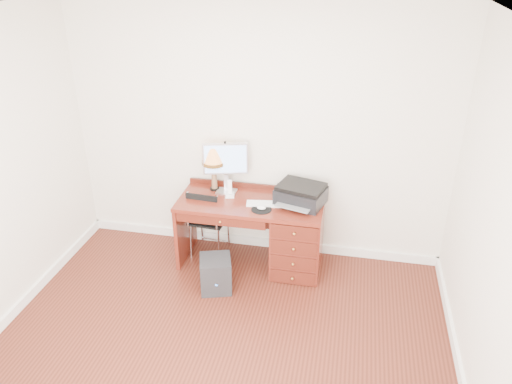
% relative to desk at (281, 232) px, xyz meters
% --- Properties ---
extents(ground, '(4.00, 4.00, 0.00)m').
position_rel_desk_xyz_m(ground, '(-0.32, -1.40, -0.41)').
color(ground, '#3D160D').
rests_on(ground, ground).
extents(room_shell, '(4.00, 4.00, 4.00)m').
position_rel_desk_xyz_m(room_shell, '(-0.32, -0.77, -0.36)').
color(room_shell, silver).
rests_on(room_shell, ground).
extents(desk, '(1.50, 0.67, 0.75)m').
position_rel_desk_xyz_m(desk, '(0.00, 0.00, 0.00)').
color(desk, maroon).
rests_on(desk, ground).
extents(monitor, '(0.47, 0.21, 0.54)m').
position_rel_desk_xyz_m(monitor, '(-0.62, 0.17, 0.68)').
color(monitor, silver).
rests_on(monitor, desk).
extents(keyboard, '(0.45, 0.19, 0.02)m').
position_rel_desk_xyz_m(keyboard, '(-0.13, -0.04, 0.35)').
color(keyboard, white).
rests_on(keyboard, desk).
extents(mouse_pad, '(0.21, 0.21, 0.04)m').
position_rel_desk_xyz_m(mouse_pad, '(-0.18, -0.16, 0.35)').
color(mouse_pad, black).
rests_on(mouse_pad, desk).
extents(printer, '(0.55, 0.47, 0.21)m').
position_rel_desk_xyz_m(printer, '(0.19, 0.06, 0.44)').
color(printer, black).
rests_on(printer, desk).
extents(leg_lamp, '(0.24, 0.24, 0.50)m').
position_rel_desk_xyz_m(leg_lamp, '(-0.76, 0.18, 0.70)').
color(leg_lamp, black).
rests_on(leg_lamp, desk).
extents(phone, '(0.10, 0.10, 0.19)m').
position_rel_desk_xyz_m(phone, '(-0.56, 0.05, 0.39)').
color(phone, white).
rests_on(phone, desk).
extents(pen_cup, '(0.08, 0.08, 0.10)m').
position_rel_desk_xyz_m(pen_cup, '(-0.06, 0.14, 0.39)').
color(pen_cup, black).
rests_on(pen_cup, desk).
extents(chair, '(0.41, 0.41, 0.81)m').
position_rel_desk_xyz_m(chair, '(-0.81, 0.03, 0.08)').
color(chair, black).
rests_on(chair, ground).
extents(equipment_box, '(0.38, 0.38, 0.35)m').
position_rel_desk_xyz_m(equipment_box, '(-0.57, -0.53, -0.24)').
color(equipment_box, black).
rests_on(equipment_box, ground).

